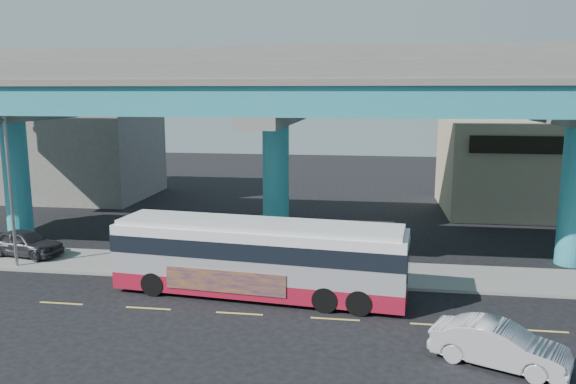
# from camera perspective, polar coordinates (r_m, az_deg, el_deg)

# --- Properties ---
(ground) EXTENTS (120.00, 120.00, 0.00)m
(ground) POSITION_cam_1_polar(r_m,az_deg,el_deg) (24.35, -4.79, -11.95)
(ground) COLOR black
(ground) RESTS_ON ground
(sidewalk) EXTENTS (70.00, 4.00, 0.15)m
(sidewalk) POSITION_cam_1_polar(r_m,az_deg,el_deg) (29.38, -2.35, -7.84)
(sidewalk) COLOR gray
(sidewalk) RESTS_ON ground
(lane_markings) EXTENTS (58.00, 0.12, 0.01)m
(lane_markings) POSITION_cam_1_polar(r_m,az_deg,el_deg) (24.08, -4.96, -12.20)
(lane_markings) COLOR #D8C64C
(lane_markings) RESTS_ON ground
(viaduct) EXTENTS (52.00, 12.40, 11.70)m
(viaduct) POSITION_cam_1_polar(r_m,az_deg,el_deg) (31.50, -1.24, 10.13)
(viaduct) COLOR teal
(viaduct) RESTS_ON ground
(building_beige) EXTENTS (14.00, 10.23, 7.00)m
(building_beige) POSITION_cam_1_polar(r_m,az_deg,el_deg) (47.06, 24.03, 2.38)
(building_beige) COLOR tan
(building_beige) RESTS_ON ground
(building_concrete) EXTENTS (12.00, 10.00, 9.00)m
(building_concrete) POSITION_cam_1_polar(r_m,az_deg,el_deg) (52.63, -20.42, 4.44)
(building_concrete) COLOR gray
(building_concrete) RESTS_ON ground
(transit_bus) EXTENTS (13.50, 4.23, 3.41)m
(transit_bus) POSITION_cam_1_polar(r_m,az_deg,el_deg) (25.49, -2.98, -6.45)
(transit_bus) COLOR maroon
(transit_bus) RESTS_ON ground
(sedan) EXTENTS (4.87, 5.62, 1.47)m
(sedan) POSITION_cam_1_polar(r_m,az_deg,el_deg) (20.85, 20.66, -14.32)
(sedan) COLOR silver
(sedan) RESTS_ON ground
(parked_car) EXTENTS (3.30, 4.95, 1.47)m
(parked_car) POSITION_cam_1_polar(r_m,az_deg,el_deg) (34.51, -25.14, -4.69)
(parked_car) COLOR #2E2E33
(parked_car) RESTS_ON sidewalk
(street_lamp) EXTENTS (0.50, 2.54, 7.80)m
(street_lamp) POSITION_cam_1_polar(r_m,az_deg,el_deg) (31.49, -27.09, 1.85)
(street_lamp) COLOR gray
(street_lamp) RESTS_ON sidewalk
(stop_sign) EXTENTS (0.61, 0.48, 2.48)m
(stop_sign) POSITION_cam_1_polar(r_m,az_deg,el_deg) (27.27, 1.95, -5.20)
(stop_sign) COLOR gray
(stop_sign) RESTS_ON sidewalk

